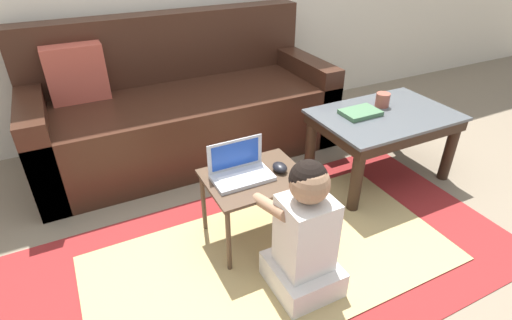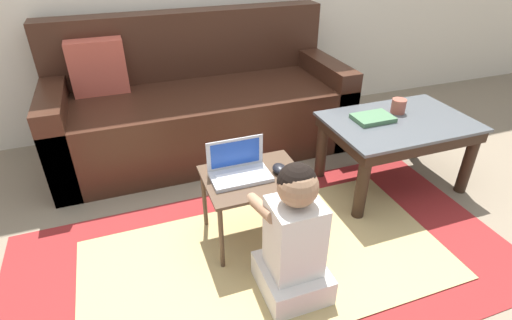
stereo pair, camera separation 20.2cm
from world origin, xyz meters
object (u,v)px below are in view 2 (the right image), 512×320
object	(u,v)px
coffee_table	(397,131)
computer_mouse	(280,169)
book_on_table	(373,118)
laptop	(239,171)
cup_on_table	(399,106)
couch	(200,106)
person_seated	(294,239)
laptop_desk	(254,184)

from	to	relation	value
coffee_table	computer_mouse	xyz separation A→B (m)	(-0.87, -0.19, 0.03)
book_on_table	laptop	bearing A→B (deg)	-166.80
coffee_table	cup_on_table	xyz separation A→B (m)	(0.06, 0.10, 0.12)
couch	person_seated	distance (m)	1.52
person_seated	couch	bearing A→B (deg)	92.25
person_seated	book_on_table	distance (m)	1.05
laptop_desk	laptop	bearing A→B (deg)	161.67
laptop	person_seated	world-z (taller)	person_seated
computer_mouse	book_on_table	distance (m)	0.76
coffee_table	person_seated	xyz separation A→B (m)	(-0.97, -0.59, -0.07)
person_seated	book_on_table	xyz separation A→B (m)	(0.81, 0.65, 0.16)
couch	book_on_table	size ratio (longest dim) A/B	8.76
coffee_table	laptop_desk	world-z (taller)	coffee_table
couch	laptop	bearing A→B (deg)	-92.40
person_seated	book_on_table	bearing A→B (deg)	38.44
cup_on_table	book_on_table	xyz separation A→B (m)	(-0.21, -0.04, -0.03)
laptop_desk	person_seated	xyz separation A→B (m)	(0.04, -0.41, -0.03)
cup_on_table	laptop	bearing A→B (deg)	-167.18
person_seated	book_on_table	size ratio (longest dim) A/B	2.91
person_seated	book_on_table	world-z (taller)	person_seated
coffee_table	person_seated	size ratio (longest dim) A/B	1.28
coffee_table	computer_mouse	distance (m)	0.89
coffee_table	laptop_desk	xyz separation A→B (m)	(-1.01, -0.18, -0.04)
coffee_table	cup_on_table	bearing A→B (deg)	60.45
computer_mouse	laptop	bearing A→B (deg)	170.13
couch	coffee_table	size ratio (longest dim) A/B	2.37
coffee_table	book_on_table	size ratio (longest dim) A/B	3.70
laptop	cup_on_table	bearing A→B (deg)	12.82
book_on_table	computer_mouse	bearing A→B (deg)	-160.68
computer_mouse	person_seated	world-z (taller)	person_seated
person_seated	cup_on_table	distance (m)	1.25
laptop	computer_mouse	world-z (taller)	laptop
couch	computer_mouse	size ratio (longest dim) A/B	22.13
laptop	laptop_desk	bearing A→B (deg)	-18.33
laptop_desk	coffee_table	bearing A→B (deg)	10.12
book_on_table	person_seated	bearing A→B (deg)	-141.56
laptop_desk	laptop	xyz separation A→B (m)	(-0.07, 0.02, 0.08)
laptop_desk	laptop	distance (m)	0.11
coffee_table	computer_mouse	world-z (taller)	coffee_table
couch	laptop	world-z (taller)	couch
laptop_desk	laptop	size ratio (longest dim) A/B	1.69
couch	computer_mouse	xyz separation A→B (m)	(0.16, -1.13, 0.09)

